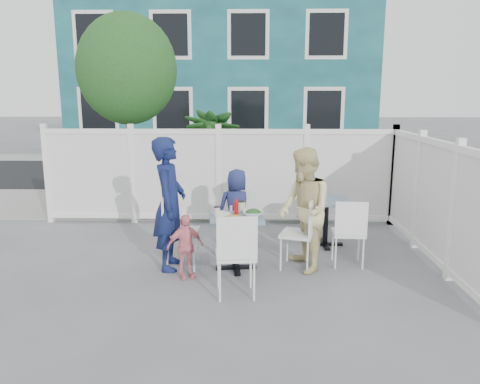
{
  "coord_description": "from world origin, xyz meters",
  "views": [
    {
      "loc": [
        0.66,
        -5.3,
        2.16
      ],
      "look_at": [
        0.5,
        0.67,
        0.91
      ],
      "focal_mm": 35.0,
      "sensor_mm": 36.0,
      "label": 1
    }
  ],
  "objects_px": {
    "chair_near": "(236,250)",
    "boy": "(237,208)",
    "woman": "(304,210)",
    "man": "(170,204)",
    "main_table": "(236,228)",
    "spare_table": "(326,210)",
    "chair_left": "(176,225)",
    "toddler": "(185,246)",
    "chair_back": "(240,216)",
    "utility_cabinet": "(101,170)",
    "chair_right": "(304,228)"
  },
  "relations": [
    {
      "from": "woman",
      "to": "chair_left",
      "type": "bearing_deg",
      "value": -107.42
    },
    {
      "from": "chair_back",
      "to": "chair_near",
      "type": "xyz_separation_m",
      "value": [
        -0.0,
        -1.6,
        0.05
      ]
    },
    {
      "from": "man",
      "to": "boy",
      "type": "relative_size",
      "value": 1.46
    },
    {
      "from": "chair_right",
      "to": "spare_table",
      "type": "bearing_deg",
      "value": -6.83
    },
    {
      "from": "chair_left",
      "to": "chair_near",
      "type": "bearing_deg",
      "value": 41.86
    },
    {
      "from": "spare_table",
      "to": "chair_near",
      "type": "relative_size",
      "value": 0.73
    },
    {
      "from": "chair_left",
      "to": "spare_table",
      "type": "bearing_deg",
      "value": 115.17
    },
    {
      "from": "main_table",
      "to": "man",
      "type": "relative_size",
      "value": 0.44
    },
    {
      "from": "woman",
      "to": "utility_cabinet",
      "type": "bearing_deg",
      "value": -149.77
    },
    {
      "from": "main_table",
      "to": "woman",
      "type": "distance_m",
      "value": 0.87
    },
    {
      "from": "chair_left",
      "to": "woman",
      "type": "xyz_separation_m",
      "value": [
        1.6,
        -0.08,
        0.22
      ]
    },
    {
      "from": "man",
      "to": "boy",
      "type": "xyz_separation_m",
      "value": [
        0.81,
        0.84,
        -0.26
      ]
    },
    {
      "from": "main_table",
      "to": "spare_table",
      "type": "relative_size",
      "value": 1.06
    },
    {
      "from": "chair_back",
      "to": "chair_near",
      "type": "relative_size",
      "value": 0.9
    },
    {
      "from": "chair_left",
      "to": "boy",
      "type": "distance_m",
      "value": 1.09
    },
    {
      "from": "main_table",
      "to": "chair_left",
      "type": "xyz_separation_m",
      "value": [
        -0.76,
        0.08,
        0.01
      ]
    },
    {
      "from": "main_table",
      "to": "man",
      "type": "bearing_deg",
      "value": 177.66
    },
    {
      "from": "boy",
      "to": "spare_table",
      "type": "bearing_deg",
      "value": 174.58
    },
    {
      "from": "main_table",
      "to": "woman",
      "type": "xyz_separation_m",
      "value": [
        0.84,
        0.0,
        0.23
      ]
    },
    {
      "from": "chair_near",
      "to": "toddler",
      "type": "relative_size",
      "value": 1.2
    },
    {
      "from": "utility_cabinet",
      "to": "boy",
      "type": "xyz_separation_m",
      "value": [
        2.86,
        -2.85,
        -0.08
      ]
    },
    {
      "from": "chair_left",
      "to": "utility_cabinet",
      "type": "bearing_deg",
      "value": -148.57
    },
    {
      "from": "chair_near",
      "to": "man",
      "type": "bearing_deg",
      "value": 127.71
    },
    {
      "from": "main_table",
      "to": "chair_near",
      "type": "height_order",
      "value": "chair_near"
    },
    {
      "from": "chair_left",
      "to": "toddler",
      "type": "height_order",
      "value": "chair_left"
    },
    {
      "from": "spare_table",
      "to": "woman",
      "type": "height_order",
      "value": "woman"
    },
    {
      "from": "spare_table",
      "to": "boy",
      "type": "xyz_separation_m",
      "value": [
        -1.28,
        -0.1,
        0.04
      ]
    },
    {
      "from": "chair_near",
      "to": "man",
      "type": "xyz_separation_m",
      "value": [
        -0.86,
        0.89,
        0.29
      ]
    },
    {
      "from": "spare_table",
      "to": "boy",
      "type": "relative_size",
      "value": 0.6
    },
    {
      "from": "utility_cabinet",
      "to": "chair_right",
      "type": "xyz_separation_m",
      "value": [
        3.72,
        -3.69,
        -0.12
      ]
    },
    {
      "from": "chair_right",
      "to": "toddler",
      "type": "bearing_deg",
      "value": 120.68
    },
    {
      "from": "spare_table",
      "to": "man",
      "type": "xyz_separation_m",
      "value": [
        -2.09,
        -0.94,
        0.3
      ]
    },
    {
      "from": "chair_right",
      "to": "woman",
      "type": "height_order",
      "value": "woman"
    },
    {
      "from": "chair_back",
      "to": "chair_near",
      "type": "height_order",
      "value": "chair_near"
    },
    {
      "from": "utility_cabinet",
      "to": "chair_near",
      "type": "xyz_separation_m",
      "value": [
        2.91,
        -4.58,
        -0.1
      ]
    },
    {
      "from": "man",
      "to": "chair_right",
      "type": "bearing_deg",
      "value": -88.54
    },
    {
      "from": "chair_near",
      "to": "boy",
      "type": "height_order",
      "value": "boy"
    },
    {
      "from": "woman",
      "to": "chair_near",
      "type": "bearing_deg",
      "value": -57.71
    },
    {
      "from": "chair_near",
      "to": "woman",
      "type": "height_order",
      "value": "woman"
    },
    {
      "from": "boy",
      "to": "main_table",
      "type": "bearing_deg",
      "value": 81.02
    },
    {
      "from": "main_table",
      "to": "woman",
      "type": "bearing_deg",
      "value": 0.26
    },
    {
      "from": "chair_back",
      "to": "woman",
      "type": "bearing_deg",
      "value": 158.58
    },
    {
      "from": "spare_table",
      "to": "man",
      "type": "bearing_deg",
      "value": -155.72
    },
    {
      "from": "woman",
      "to": "man",
      "type": "bearing_deg",
      "value": -105.7
    },
    {
      "from": "toddler",
      "to": "man",
      "type": "bearing_deg",
      "value": 96.18
    },
    {
      "from": "chair_left",
      "to": "toddler",
      "type": "bearing_deg",
      "value": 25.66
    },
    {
      "from": "chair_back",
      "to": "toddler",
      "type": "relative_size",
      "value": 1.08
    },
    {
      "from": "toddler",
      "to": "spare_table",
      "type": "bearing_deg",
      "value": 5.78
    },
    {
      "from": "chair_near",
      "to": "toddler",
      "type": "xyz_separation_m",
      "value": [
        -0.63,
        0.56,
        -0.15
      ]
    },
    {
      "from": "chair_left",
      "to": "chair_near",
      "type": "height_order",
      "value": "chair_left"
    }
  ]
}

